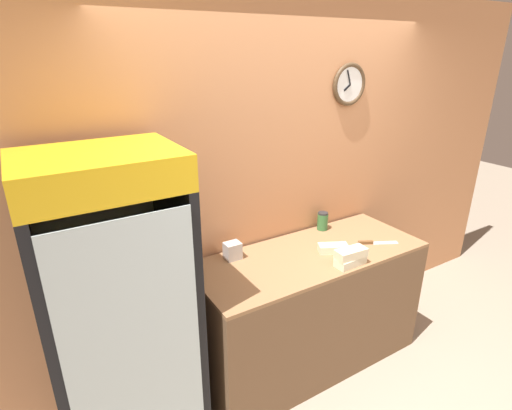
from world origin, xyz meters
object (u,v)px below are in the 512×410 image
object	(u,v)px
chefs_knife	(372,243)
napkin_dispenser	(233,251)
sandwich_stack_middle	(351,253)
sandwich_stack_bottom	(350,261)
beverage_cooler	(115,296)
condiment_jar	(323,221)
sandwich_flat_left	(333,248)

from	to	relation	value
chefs_knife	napkin_dispenser	size ratio (longest dim) A/B	2.36
sandwich_stack_middle	sandwich_stack_bottom	bearing A→B (deg)	0.00
beverage_cooler	chefs_knife	world-z (taller)	beverage_cooler
chefs_knife	sandwich_stack_middle	bearing A→B (deg)	-158.16
napkin_dispenser	sandwich_stack_bottom	bearing A→B (deg)	-37.79
beverage_cooler	chefs_knife	distance (m)	1.84
sandwich_stack_bottom	sandwich_stack_middle	world-z (taller)	sandwich_stack_middle
sandwich_stack_middle	condiment_jar	size ratio (longest dim) A/B	1.52
napkin_dispenser	beverage_cooler	bearing A→B (deg)	-168.50
beverage_cooler	condiment_jar	distance (m)	1.69
sandwich_stack_middle	chefs_knife	xyz separation A→B (m)	(0.37, 0.15, -0.08)
sandwich_stack_middle	napkin_dispenser	distance (m)	0.80
sandwich_flat_left	condiment_jar	xyz separation A→B (m)	(0.19, 0.34, 0.04)
sandwich_stack_bottom	condiment_jar	size ratio (longest dim) A/B	1.51
sandwich_stack_bottom	napkin_dispenser	size ratio (longest dim) A/B	1.85
sandwich_stack_middle	sandwich_flat_left	bearing A→B (deg)	82.38
beverage_cooler	napkin_dispenser	xyz separation A→B (m)	(0.83, 0.17, -0.02)
sandwich_stack_middle	chefs_knife	world-z (taller)	sandwich_stack_middle
sandwich_stack_bottom	napkin_dispenser	xyz separation A→B (m)	(-0.63, 0.49, 0.03)
beverage_cooler	sandwich_stack_bottom	size ratio (longest dim) A/B	8.38
sandwich_flat_left	napkin_dispenser	bearing A→B (deg)	156.32
sandwich_flat_left	condiment_jar	bearing A→B (deg)	61.34
sandwich_flat_left	chefs_knife	distance (m)	0.35
sandwich_flat_left	chefs_knife	xyz separation A→B (m)	(0.34, -0.05, -0.02)
sandwich_stack_middle	sandwich_flat_left	distance (m)	0.21
beverage_cooler	condiment_jar	bearing A→B (deg)	7.41
condiment_jar	napkin_dispenser	world-z (taller)	condiment_jar
beverage_cooler	napkin_dispenser	size ratio (longest dim) A/B	15.46
condiment_jar	sandwich_stack_middle	bearing A→B (deg)	-111.44
sandwich_flat_left	chefs_knife	bearing A→B (deg)	-8.81
napkin_dispenser	sandwich_flat_left	bearing A→B (deg)	-23.68
sandwich_stack_bottom	condiment_jar	distance (m)	0.58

